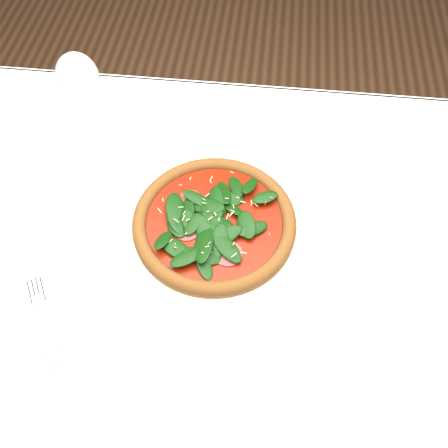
# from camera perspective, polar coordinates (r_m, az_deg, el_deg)

# --- Properties ---
(ground) EXTENTS (6.00, 6.00, 0.00)m
(ground) POSITION_cam_1_polar(r_m,az_deg,el_deg) (1.56, -0.34, -16.56)
(ground) COLOR brown
(ground) RESTS_ON ground
(dining_table) EXTENTS (1.21, 0.81, 0.75)m
(dining_table) POSITION_cam_1_polar(r_m,az_deg,el_deg) (0.96, -0.53, -4.77)
(dining_table) COLOR white
(dining_table) RESTS_ON ground
(plate) EXTENTS (0.33, 0.33, 0.01)m
(plate) POSITION_cam_1_polar(r_m,az_deg,el_deg) (0.88, -1.10, -0.31)
(plate) COLOR silver
(plate) RESTS_ON dining_table
(pizza) EXTENTS (0.34, 0.34, 0.04)m
(pizza) POSITION_cam_1_polar(r_m,az_deg,el_deg) (0.86, -1.12, 0.39)
(pizza) COLOR #9C6625
(pizza) RESTS_ON plate
(wine_glass) EXTENTS (0.08, 0.08, 0.19)m
(wine_glass) POSITION_cam_1_polar(r_m,az_deg,el_deg) (0.97, -16.27, 15.41)
(wine_glass) COLOR white
(wine_glass) RESTS_ON dining_table
(napkin) EXTENTS (0.16, 0.12, 0.01)m
(napkin) POSITION_cam_1_polar(r_m,az_deg,el_deg) (0.83, -19.56, -11.55)
(napkin) COLOR white
(napkin) RESTS_ON dining_table
(fork) EXTENTS (0.09, 0.15, 0.00)m
(fork) POSITION_cam_1_polar(r_m,az_deg,el_deg) (0.84, -20.10, -9.64)
(fork) COLOR silver
(fork) RESTS_ON napkin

